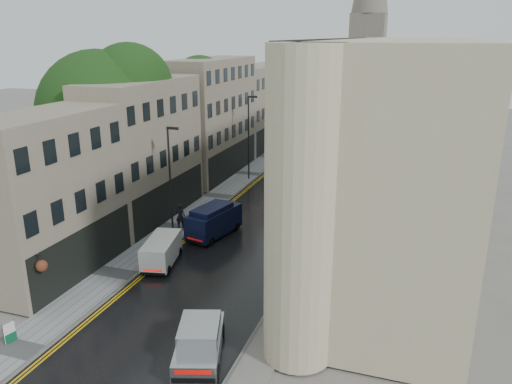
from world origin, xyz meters
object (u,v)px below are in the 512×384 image
Objects in this scene: cream_bus at (275,181)px; pedestrian at (180,216)px; tree_near at (102,133)px; white_lorry at (331,156)px; tree_far at (181,118)px; estate_sign at (10,332)px; silver_hatchback at (174,361)px; white_van at (143,260)px; navy_van at (191,225)px; lamp_post_far at (249,138)px; lamp_post_near at (170,182)px.

pedestrian is (-4.43, -10.66, -0.26)m from cream_bus.
tree_near is 1.86× the size of white_lorry.
tree_far is 12.29× the size of estate_sign.
silver_hatchback is at bearing 103.90° from pedestrian.
tree_near is 19.17m from estate_sign.
white_lorry is at bearing 22.38° from tree_far.
tree_far is at bearing 97.96° from white_van.
silver_hatchback is at bearing -54.85° from navy_van.
lamp_post_far reaches higher than cream_bus.
tree_far is 18.47m from navy_van.
navy_van is at bearing 93.86° from estate_sign.
cream_bus is 1.23× the size of lamp_post_near.
silver_hatchback is 0.53× the size of lamp_post_far.
tree_far reaches higher than navy_van.
white_van is at bearing -45.56° from tree_near.
tree_far is 16.34m from pedestrian.
lamp_post_far reaches higher than navy_van.
white_lorry is 1.56× the size of navy_van.
white_lorry is 7.38× the size of estate_sign.
navy_van is at bearing -13.73° from lamp_post_near.
tree_far is at bearing 130.39° from navy_van.
pedestrian is 16.13m from estate_sign.
white_van is (-6.68, -27.37, -1.06)m from white_lorry.
tree_near is 2.90× the size of navy_van.
cream_bus reaches higher than silver_hatchback.
navy_van reaches higher than pedestrian.
navy_van is 3.42m from lamp_post_near.
lamp_post_far is at bearing 62.11° from tree_near.
lamp_post_near reaches higher than navy_van.
lamp_post_near is at bearing 100.05° from silver_hatchback.
estate_sign is at bearing 163.87° from silver_hatchback.
lamp_post_near is 7.97× the size of estate_sign.
lamp_post_far is at bearing 85.65° from silver_hatchback.
lamp_post_near is (-1.17, 6.18, 3.23)m from white_van.
white_van is 3.94× the size of estate_sign.
tree_far reaches higher than lamp_post_near.
white_lorry reaches higher than estate_sign.
estate_sign is (-2.72, -14.41, -0.61)m from navy_van.
tree_near is at bearing 122.10° from white_van.
pedestrian is at bearing 89.44° from lamp_post_near.
tree_near is 1.72× the size of lamp_post_near.
silver_hatchback is 8.77m from estate_sign.
pedestrian is at bearing -103.71° from cream_bus.
cream_bus is 1.17× the size of lamp_post_far.
pedestrian is at bearing 86.40° from white_van.
tree_far is 1.67× the size of white_lorry.
cream_bus is 2.49× the size of white_van.
tree_near reaches higher than white_lorry.
tree_far is 6.24× the size of pedestrian.
tree_far is at bearing -158.15° from white_lorry.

